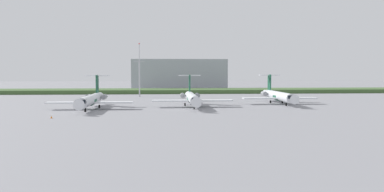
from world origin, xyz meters
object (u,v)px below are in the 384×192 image
at_px(regional_jet_second, 192,98).
at_px(safety_cone_front_marker, 51,117).
at_px(regional_jet_nearest, 91,99).
at_px(regional_jet_third, 278,96).
at_px(antenna_mast, 139,74).

distance_m(regional_jet_second, safety_cone_front_marker, 41.42).
height_order(regional_jet_nearest, regional_jet_second, same).
xyz_separation_m(regional_jet_nearest, regional_jet_second, (27.71, 4.57, 0.00)).
bearing_deg(safety_cone_front_marker, regional_jet_third, 29.20).
relative_size(regional_jet_nearest, regional_jet_second, 1.00).
xyz_separation_m(regional_jet_third, safety_cone_front_marker, (-59.94, -33.50, -2.26)).
bearing_deg(regional_jet_nearest, antenna_mast, 78.08).
xyz_separation_m(regional_jet_second, antenna_mast, (-17.53, 43.68, 6.24)).
relative_size(antenna_mast, safety_cone_front_marker, 38.31).
relative_size(regional_jet_second, regional_jet_third, 1.00).
distance_m(regional_jet_nearest, regional_jet_third, 56.61).
bearing_deg(regional_jet_nearest, safety_cone_front_marker, -102.54).
bearing_deg(regional_jet_third, safety_cone_front_marker, -150.80).
bearing_deg(antenna_mast, regional_jet_nearest, -101.92).
relative_size(regional_jet_second, antenna_mast, 1.47).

